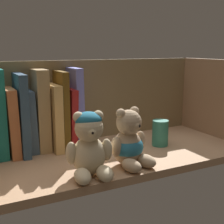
% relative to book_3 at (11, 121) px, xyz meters
% --- Properties ---
extents(shelf_board, '(0.73, 0.32, 0.02)m').
position_rel_book_3_xyz_m(shelf_board, '(0.25, -0.13, -0.10)').
color(shelf_board, '#A87F5B').
rests_on(shelf_board, ground).
extents(shelf_back_panel, '(0.76, 0.01, 0.27)m').
position_rel_book_3_xyz_m(shelf_back_panel, '(0.25, 0.04, 0.02)').
color(shelf_back_panel, olive).
rests_on(shelf_back_panel, ground).
extents(shelf_side_panel_right, '(0.02, 0.34, 0.27)m').
position_rel_book_3_xyz_m(shelf_side_panel_right, '(0.63, -0.13, 0.02)').
color(shelf_side_panel_right, '#A87F5B').
rests_on(shelf_side_panel_right, ground).
extents(book_3, '(0.03, 0.14, 0.18)m').
position_rel_book_3_xyz_m(book_3, '(0.00, 0.00, 0.00)').
color(book_3, '#AC6239').
rests_on(book_3, shelf_board).
extents(book_4, '(0.02, 0.15, 0.22)m').
position_rel_book_3_xyz_m(book_4, '(0.03, 0.00, 0.02)').
color(book_4, '#2D475E').
rests_on(book_4, shelf_board).
extents(book_5, '(0.03, 0.09, 0.17)m').
position_rel_book_3_xyz_m(book_5, '(0.05, 0.00, -0.01)').
color(book_5, '#40576C').
rests_on(book_5, shelf_board).
extents(book_6, '(0.03, 0.09, 0.23)m').
position_rel_book_3_xyz_m(book_6, '(0.08, 0.00, 0.02)').
color(book_6, '#A48555').
rests_on(book_6, shelf_board).
extents(book_7, '(0.02, 0.14, 0.19)m').
position_rel_book_3_xyz_m(book_7, '(0.11, 0.00, 0.00)').
color(book_7, tan).
rests_on(book_7, shelf_board).
extents(book_8, '(0.02, 0.13, 0.22)m').
position_rel_book_3_xyz_m(book_8, '(0.14, 0.00, 0.02)').
color(book_8, brown).
rests_on(book_8, shelf_board).
extents(book_9, '(0.02, 0.13, 0.17)m').
position_rel_book_3_xyz_m(book_9, '(0.16, 0.00, -0.01)').
color(book_9, maroon).
rests_on(book_9, shelf_board).
extents(book_10, '(0.03, 0.11, 0.23)m').
position_rel_book_3_xyz_m(book_10, '(0.18, 0.00, 0.02)').
color(book_10, '#6E71CA').
rests_on(book_10, shelf_board).
extents(teddy_bear_larger, '(0.11, 0.11, 0.15)m').
position_rel_book_3_xyz_m(teddy_bear_larger, '(0.13, -0.23, -0.02)').
color(teddy_bear_larger, beige).
rests_on(teddy_bear_larger, shelf_board).
extents(teddy_bear_smaller, '(0.11, 0.12, 0.14)m').
position_rel_book_3_xyz_m(teddy_bear_smaller, '(0.24, -0.22, -0.03)').
color(teddy_bear_smaller, tan).
rests_on(teddy_bear_smaller, shelf_board).
extents(pillar_candle, '(0.05, 0.05, 0.08)m').
position_rel_book_3_xyz_m(pillar_candle, '(0.40, -0.13, -0.05)').
color(pillar_candle, '#2D7A66').
rests_on(pillar_candle, shelf_board).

